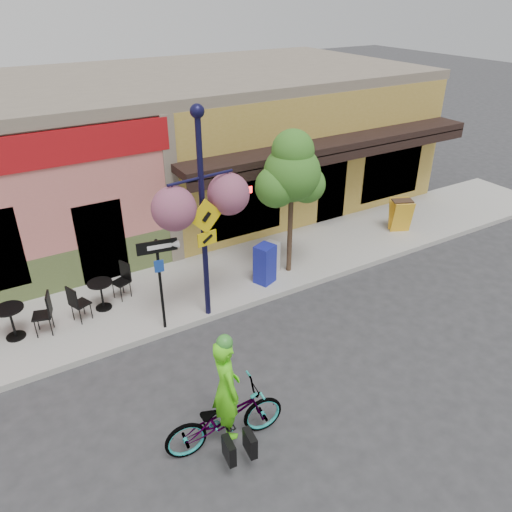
{
  "coord_description": "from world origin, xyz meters",
  "views": [
    {
      "loc": [
        -5.45,
        -8.25,
        6.95
      ],
      "look_at": [
        -0.19,
        0.5,
        1.4
      ],
      "focal_mm": 35.0,
      "sensor_mm": 36.0,
      "label": 1
    }
  ],
  "objects_px": {
    "bicycle": "(225,418)",
    "street_tree": "(291,204)",
    "newspaper_box_blue": "(265,264)",
    "building": "(153,146)",
    "newspaper_box_grey": "(271,257)",
    "one_way_sign": "(161,285)",
    "cyclist_rider": "(227,399)",
    "lamp_post": "(203,219)"
  },
  "relations": [
    {
      "from": "one_way_sign",
      "to": "newspaper_box_blue",
      "type": "xyz_separation_m",
      "value": [
        2.97,
        0.51,
        -0.58
      ]
    },
    {
      "from": "cyclist_rider",
      "to": "street_tree",
      "type": "xyz_separation_m",
      "value": [
        4.08,
        4.13,
        1.14
      ]
    },
    {
      "from": "building",
      "to": "newspaper_box_blue",
      "type": "height_order",
      "value": "building"
    },
    {
      "from": "building",
      "to": "newspaper_box_grey",
      "type": "height_order",
      "value": "building"
    },
    {
      "from": "one_way_sign",
      "to": "street_tree",
      "type": "distance_m",
      "value": 4.0
    },
    {
      "from": "bicycle",
      "to": "cyclist_rider",
      "type": "bearing_deg",
      "value": -83.35
    },
    {
      "from": "bicycle",
      "to": "newspaper_box_grey",
      "type": "distance_m",
      "value": 5.67
    },
    {
      "from": "bicycle",
      "to": "lamp_post",
      "type": "height_order",
      "value": "lamp_post"
    },
    {
      "from": "newspaper_box_blue",
      "to": "street_tree",
      "type": "distance_m",
      "value": 1.68
    },
    {
      "from": "building",
      "to": "one_way_sign",
      "type": "height_order",
      "value": "building"
    },
    {
      "from": "one_way_sign",
      "to": "street_tree",
      "type": "relative_size",
      "value": 0.57
    },
    {
      "from": "newspaper_box_blue",
      "to": "street_tree",
      "type": "relative_size",
      "value": 0.27
    },
    {
      "from": "newspaper_box_blue",
      "to": "newspaper_box_grey",
      "type": "height_order",
      "value": "newspaper_box_blue"
    },
    {
      "from": "newspaper_box_grey",
      "to": "one_way_sign",
      "type": "bearing_deg",
      "value": 170.63
    },
    {
      "from": "bicycle",
      "to": "newspaper_box_blue",
      "type": "height_order",
      "value": "newspaper_box_blue"
    },
    {
      "from": "street_tree",
      "to": "newspaper_box_blue",
      "type": "bearing_deg",
      "value": -168.44
    },
    {
      "from": "cyclist_rider",
      "to": "newspaper_box_grey",
      "type": "height_order",
      "value": "cyclist_rider"
    },
    {
      "from": "one_way_sign",
      "to": "cyclist_rider",
      "type": "bearing_deg",
      "value": -84.16
    },
    {
      "from": "building",
      "to": "bicycle",
      "type": "relative_size",
      "value": 8.63
    },
    {
      "from": "bicycle",
      "to": "newspaper_box_blue",
      "type": "relative_size",
      "value": 2.02
    },
    {
      "from": "cyclist_rider",
      "to": "newspaper_box_grey",
      "type": "distance_m",
      "value": 5.65
    },
    {
      "from": "bicycle",
      "to": "newspaper_box_blue",
      "type": "bearing_deg",
      "value": -32.84
    },
    {
      "from": "building",
      "to": "one_way_sign",
      "type": "relative_size",
      "value": 8.23
    },
    {
      "from": "bicycle",
      "to": "newspaper_box_blue",
      "type": "xyz_separation_m",
      "value": [
        3.25,
        3.95,
        0.12
      ]
    },
    {
      "from": "one_way_sign",
      "to": "newspaper_box_blue",
      "type": "height_order",
      "value": "one_way_sign"
    },
    {
      "from": "newspaper_box_blue",
      "to": "street_tree",
      "type": "height_order",
      "value": "street_tree"
    },
    {
      "from": "lamp_post",
      "to": "one_way_sign",
      "type": "relative_size",
      "value": 2.19
    },
    {
      "from": "bicycle",
      "to": "street_tree",
      "type": "height_order",
      "value": "street_tree"
    },
    {
      "from": "cyclist_rider",
      "to": "lamp_post",
      "type": "relative_size",
      "value": 0.39
    },
    {
      "from": "newspaper_box_blue",
      "to": "one_way_sign",
      "type": "bearing_deg",
      "value": 168.02
    },
    {
      "from": "newspaper_box_grey",
      "to": "cyclist_rider",
      "type": "bearing_deg",
      "value": -153.97
    },
    {
      "from": "building",
      "to": "bicycle",
      "type": "height_order",
      "value": "building"
    },
    {
      "from": "newspaper_box_grey",
      "to": "street_tree",
      "type": "relative_size",
      "value": 0.22
    },
    {
      "from": "bicycle",
      "to": "one_way_sign",
      "type": "relative_size",
      "value": 0.95
    },
    {
      "from": "bicycle",
      "to": "building",
      "type": "bearing_deg",
      "value": -8.47
    },
    {
      "from": "bicycle",
      "to": "newspaper_box_grey",
      "type": "relative_size",
      "value": 2.48
    },
    {
      "from": "newspaper_box_blue",
      "to": "newspaper_box_grey",
      "type": "xyz_separation_m",
      "value": [
        0.42,
        0.38,
        -0.1
      ]
    },
    {
      "from": "newspaper_box_blue",
      "to": "newspaper_box_grey",
      "type": "distance_m",
      "value": 0.57
    },
    {
      "from": "street_tree",
      "to": "bicycle",
      "type": "bearing_deg",
      "value": -135.02
    },
    {
      "from": "building",
      "to": "cyclist_rider",
      "type": "height_order",
      "value": "building"
    },
    {
      "from": "one_way_sign",
      "to": "newspaper_box_grey",
      "type": "relative_size",
      "value": 2.6
    },
    {
      "from": "building",
      "to": "one_way_sign",
      "type": "xyz_separation_m",
      "value": [
        -2.5,
        -6.85,
        -0.99
      ]
    }
  ]
}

